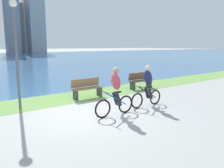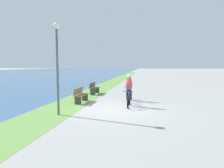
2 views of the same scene
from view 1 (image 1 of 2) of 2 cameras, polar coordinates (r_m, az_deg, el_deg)
The scene contains 7 objects.
ground_plane at distance 8.14m, azimuth -5.80°, elevation -7.68°, with size 300.00×300.00×0.00m, color #9E9E99.
grass_strip_bayside at distance 10.62m, azimuth -14.08°, elevation -3.79°, with size 120.00×2.31×0.01m, color #6B9947.
cyclist_lead at distance 7.86m, azimuth 0.86°, elevation -1.96°, with size 1.65×0.52×1.69m.
cyclist_trailing at distance 9.13m, azimuth 8.84°, elevation -0.48°, with size 1.65×0.52×1.65m.
bench_near_path at distance 10.69m, azimuth -6.25°, elevation -1.02°, with size 1.50×0.47×0.90m.
bench_far_along_path at distance 12.99m, azimuth 7.10°, elevation 0.86°, with size 1.50×0.47×0.90m.
lamppost_tall at distance 9.29m, azimuth -22.98°, elevation 10.27°, with size 0.28×0.28×4.06m.
Camera 1 is at (-4.08, -6.62, 2.42)m, focal length 36.56 mm.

